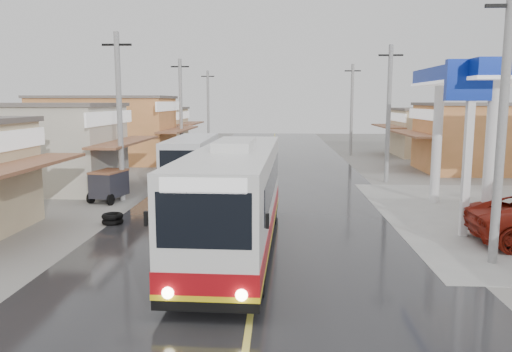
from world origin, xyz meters
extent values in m
plane|color=slate|center=(0.00, 0.00, 0.00)|extent=(120.00, 120.00, 0.00)
cube|color=black|center=(0.00, 15.00, 0.01)|extent=(12.00, 90.00, 0.02)
cube|color=#D8CC4C|center=(0.00, 15.00, 0.02)|extent=(0.15, 90.00, 0.01)
cylinder|color=white|center=(8.00, 9.00, 2.75)|extent=(0.44, 0.44, 5.50)
cylinder|color=white|center=(8.00, 3.00, 2.75)|extent=(0.44, 0.44, 5.50)
cube|color=white|center=(7.20, 3.00, 3.00)|extent=(0.25, 0.25, 6.00)
cube|color=navy|center=(7.20, 3.00, 5.50)|extent=(1.80, 0.30, 1.40)
cube|color=silver|center=(-0.77, 1.07, 1.91)|extent=(2.70, 11.30, 2.76)
cube|color=black|center=(-0.77, 1.07, 0.44)|extent=(2.72, 11.32, 0.28)
cube|color=#9D0D13|center=(-0.77, 1.07, 0.91)|extent=(2.74, 11.34, 0.51)
cube|color=yellow|center=(-0.77, 1.07, 0.60)|extent=(2.75, 11.35, 0.13)
cube|color=black|center=(-0.75, 1.54, 2.22)|extent=(2.67, 8.96, 0.94)
cube|color=black|center=(-0.95, -4.49, 2.31)|extent=(2.04, 0.19, 1.22)
cube|color=black|center=(-0.59, 6.63, 2.31)|extent=(2.04, 0.19, 1.03)
cube|color=white|center=(-0.95, -4.49, 3.06)|extent=(1.84, 0.18, 0.33)
cube|color=silver|center=(-0.77, 1.07, 3.43)|extent=(1.21, 2.84, 0.28)
cylinder|color=black|center=(-1.91, -2.82, 0.53)|extent=(0.36, 1.04, 1.03)
cylinder|color=black|center=(0.13, -2.89, 0.53)|extent=(0.36, 1.04, 1.03)
cylinder|color=black|center=(-1.67, 4.66, 0.53)|extent=(0.36, 1.04, 1.03)
cylinder|color=black|center=(0.37, 4.59, 0.53)|extent=(0.36, 1.04, 1.03)
sphere|color=#FFF2CC|center=(-1.74, -4.53, 0.72)|extent=(0.27, 0.27, 0.26)
sphere|color=#FFF2CC|center=(-0.15, -4.58, 0.72)|extent=(0.27, 0.27, 0.26)
cube|color=black|center=(-2.26, -4.20, 2.27)|extent=(0.08, 0.08, 0.33)
cube|color=black|center=(0.38, -4.28, 2.27)|extent=(0.08, 0.08, 0.33)
cube|color=silver|center=(-4.38, 13.56, 1.60)|extent=(2.26, 8.13, 2.25)
cube|color=navy|center=(-4.38, 13.56, 0.83)|extent=(2.30, 8.17, 0.90)
cube|color=black|center=(-4.38, 13.56, 1.91)|extent=(2.28, 6.78, 0.81)
cube|color=black|center=(-4.33, 9.56, 1.91)|extent=(1.86, 0.14, 0.99)
cylinder|color=black|center=(-5.30, 10.67, 0.47)|extent=(0.28, 0.90, 0.90)
cylinder|color=black|center=(-3.38, 10.69, 0.47)|extent=(0.28, 0.90, 0.90)
cylinder|color=black|center=(-5.37, 16.43, 0.47)|extent=(0.28, 0.90, 0.90)
cylinder|color=black|center=(-3.45, 16.45, 0.47)|extent=(0.28, 0.90, 0.90)
imported|color=black|center=(-3.77, 7.44, 0.46)|extent=(0.97, 1.82, 0.91)
imported|color=#2B812C|center=(-3.77, 7.24, 1.11)|extent=(0.62, 0.48, 1.52)
cube|color=#26262D|center=(-7.51, 8.61, 0.84)|extent=(1.50, 1.98, 1.15)
cube|color=brown|center=(-7.51, 8.61, 1.47)|extent=(1.56, 2.03, 0.09)
cylinder|color=black|center=(-8.25, 8.13, 0.27)|extent=(0.27, 0.55, 0.53)
cylinder|color=black|center=(-7.99, 9.35, 0.27)|extent=(0.27, 0.55, 0.53)
cylinder|color=black|center=(-7.16, 7.72, 0.27)|extent=(0.22, 0.54, 0.53)
torus|color=black|center=(-5.91, 4.22, 0.11)|extent=(0.84, 0.84, 0.21)
torus|color=black|center=(-5.91, 4.22, 0.32)|extent=(0.84, 0.84, 0.21)
camera|label=1|loc=(0.62, -14.62, 4.79)|focal=35.00mm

